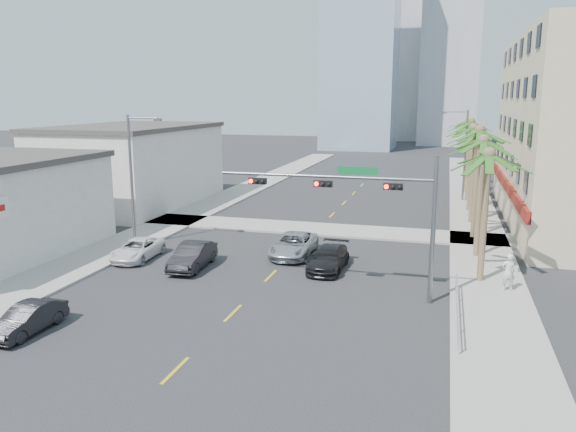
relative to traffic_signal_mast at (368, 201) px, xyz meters
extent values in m
plane|color=#262628|center=(-5.78, -7.95, -5.06)|extent=(260.00, 260.00, 0.00)
cube|color=gray|center=(6.22, 12.05, -4.99)|extent=(4.00, 120.00, 0.15)
cube|color=gray|center=(-17.78, 12.05, -4.99)|extent=(4.00, 120.00, 0.15)
cube|color=gray|center=(-5.78, 14.05, -4.99)|extent=(80.00, 4.00, 0.15)
cube|color=maroon|center=(8.62, 22.05, -2.06)|extent=(0.30, 28.00, 0.80)
cube|color=beige|center=(-25.28, 20.05, -1.46)|extent=(11.00, 18.00, 7.20)
cube|color=#99B2C6|center=(-13.78, 87.05, 18.94)|extent=(14.00, 14.00, 48.00)
cube|color=#ADADB2|center=(3.22, 102.05, 24.94)|extent=(12.00, 12.00, 60.00)
cube|color=#ADADB2|center=(-8.78, 117.05, 15.94)|extent=(16.00, 16.00, 42.00)
cylinder|color=slate|center=(3.22, 0.05, -1.46)|extent=(0.24, 0.24, 7.20)
cylinder|color=slate|center=(-2.28, 0.05, 1.14)|extent=(11.00, 0.16, 0.16)
cube|color=#0C662D|center=(-0.58, 0.05, 1.49)|extent=(2.00, 0.05, 0.40)
cube|color=black|center=(1.22, -0.10, 0.79)|extent=(0.95, 0.28, 0.32)
sphere|color=#FF0C05|center=(0.90, -0.26, 0.79)|extent=(0.22, 0.22, 0.22)
cube|color=black|center=(-2.28, -0.10, 0.79)|extent=(0.95, 0.28, 0.32)
sphere|color=#FF0C05|center=(-2.60, -0.26, 0.79)|extent=(0.22, 0.22, 0.22)
cube|color=black|center=(-5.78, -0.10, 0.79)|extent=(0.95, 0.28, 0.32)
sphere|color=#FF0C05|center=(-6.10, -0.26, 0.79)|extent=(0.22, 0.22, 0.22)
cylinder|color=brown|center=(5.82, 4.05, -1.46)|extent=(0.36, 0.36, 7.20)
cylinder|color=brown|center=(5.82, 9.25, -1.28)|extent=(0.36, 0.36, 7.56)
cylinder|color=brown|center=(5.82, 14.45, -1.10)|extent=(0.36, 0.36, 7.92)
cylinder|color=brown|center=(5.82, 19.65, -1.46)|extent=(0.36, 0.36, 7.20)
cylinder|color=brown|center=(5.82, 24.85, -1.28)|extent=(0.36, 0.36, 7.56)
cylinder|color=brown|center=(5.82, 30.05, -1.10)|extent=(0.36, 0.36, 7.92)
cylinder|color=brown|center=(5.82, 35.25, -1.46)|extent=(0.36, 0.36, 7.20)
cylinder|color=brown|center=(5.82, 40.45, -1.28)|extent=(0.36, 0.36, 7.56)
cylinder|color=slate|center=(-16.98, 6.05, -0.56)|extent=(0.20, 0.20, 9.00)
cylinder|color=slate|center=(-15.88, 6.05, 3.74)|extent=(2.20, 0.12, 0.12)
cube|color=slate|center=(-14.78, 6.05, 3.64)|extent=(0.50, 0.25, 0.18)
cylinder|color=slate|center=(5.42, 30.05, -0.56)|extent=(0.20, 0.20, 9.00)
cylinder|color=slate|center=(4.32, 30.05, 3.74)|extent=(2.20, 0.12, 0.12)
cube|color=slate|center=(3.22, 30.05, 3.64)|extent=(0.50, 0.25, 0.18)
cylinder|color=silver|center=(4.52, -1.95, -4.51)|extent=(0.08, 8.00, 0.08)
cylinder|color=silver|center=(4.52, -1.95, -4.16)|extent=(0.08, 8.00, 0.08)
cylinder|color=silver|center=(4.52, -5.95, -4.56)|extent=(0.08, 0.08, 1.00)
cylinder|color=silver|center=(4.52, -3.95, -4.56)|extent=(0.08, 0.08, 1.00)
cylinder|color=silver|center=(4.52, -1.95, -4.56)|extent=(0.08, 0.08, 1.00)
cylinder|color=silver|center=(4.52, 0.05, -4.56)|extent=(0.08, 0.08, 1.00)
cylinder|color=silver|center=(4.52, 2.05, -4.56)|extent=(0.08, 0.08, 1.00)
imported|color=black|center=(-13.60, -8.50, -4.43)|extent=(1.43, 3.88, 1.27)
imported|color=white|center=(-15.03, 3.07, -4.43)|extent=(2.36, 4.68, 1.27)
imported|color=black|center=(-10.78, 2.24, -4.30)|extent=(1.89, 4.70, 1.52)
imported|color=#BCBDC1|center=(-5.63, 6.54, -4.33)|extent=(2.51, 5.29, 1.46)
imported|color=black|center=(-2.82, 4.17, -4.38)|extent=(2.01, 4.74, 1.36)
imported|color=silver|center=(7.11, 2.69, -3.91)|extent=(0.83, 0.65, 2.00)
camera|label=1|loc=(3.62, -27.59, 5.02)|focal=35.00mm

